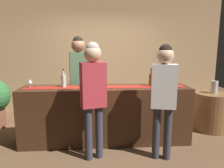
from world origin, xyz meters
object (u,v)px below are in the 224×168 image
(wine_glass_mid_counter, at_px, (83,80))
(round_side_table, at_px, (212,111))
(bartender, at_px, (79,72))
(wine_glass_near_customer, at_px, (30,81))
(vase_on_side_table, at_px, (214,87))
(wine_bottle_amber, at_px, (151,80))
(customer_sipping, at_px, (164,90))
(wine_bottle_clear, at_px, (64,81))
(customer_browsing, at_px, (93,89))

(wine_glass_mid_counter, distance_m, round_side_table, 2.62)
(bartender, xyz_separation_m, round_side_table, (2.61, -0.21, -0.78))
(wine_glass_near_customer, distance_m, vase_on_side_table, 3.39)
(wine_glass_mid_counter, height_order, bartender, bartender)
(round_side_table, bearing_deg, wine_bottle_amber, -164.90)
(wine_bottle_amber, xyz_separation_m, wine_glass_mid_counter, (-1.16, 0.06, -0.01))
(wine_glass_near_customer, relative_size, customer_sipping, 0.09)
(wine_bottle_clear, distance_m, vase_on_side_table, 2.85)
(customer_sipping, height_order, round_side_table, customer_sipping)
(wine_glass_mid_counter, height_order, customer_browsing, customer_browsing)
(wine_glass_mid_counter, bearing_deg, wine_bottle_amber, -2.75)
(bartender, height_order, vase_on_side_table, bartender)
(vase_on_side_table, bearing_deg, round_side_table, -155.09)
(wine_bottle_amber, xyz_separation_m, wine_bottle_clear, (-1.47, 0.02, 0.00))
(wine_glass_near_customer, bearing_deg, customer_browsing, -29.59)
(wine_bottle_clear, bearing_deg, vase_on_side_table, 7.05)
(wine_glass_near_customer, relative_size, vase_on_side_table, 0.60)
(wine_bottle_clear, distance_m, wine_glass_near_customer, 0.55)
(wine_bottle_amber, xyz_separation_m, wine_glass_near_customer, (-2.02, 0.02, -0.01))
(wine_bottle_amber, height_order, wine_bottle_clear, same)
(wine_bottle_amber, relative_size, round_side_table, 0.41)
(wine_bottle_clear, relative_size, customer_browsing, 0.18)
(wine_glass_mid_counter, height_order, round_side_table, wine_glass_mid_counter)
(wine_glass_mid_counter, bearing_deg, customer_browsing, -73.34)
(wine_bottle_clear, height_order, round_side_table, wine_bottle_clear)
(wine_bottle_clear, xyz_separation_m, customer_browsing, (0.50, -0.59, -0.03))
(wine_bottle_amber, distance_m, wine_bottle_clear, 1.47)
(customer_browsing, bearing_deg, customer_sipping, -20.24)
(customer_browsing, bearing_deg, wine_bottle_clear, 113.99)
(wine_bottle_amber, height_order, customer_browsing, customer_browsing)
(wine_bottle_clear, bearing_deg, round_side_table, 6.98)
(wine_bottle_amber, bearing_deg, bartender, 155.69)
(wine_glass_near_customer, xyz_separation_m, vase_on_side_table, (3.37, 0.35, -0.21))
(customer_sipping, bearing_deg, wine_glass_near_customer, 176.66)
(customer_browsing, relative_size, vase_on_side_table, 7.04)
(wine_glass_mid_counter, distance_m, customer_sipping, 1.37)
(customer_browsing, distance_m, vase_on_side_table, 2.51)
(wine_bottle_clear, bearing_deg, wine_glass_mid_counter, 6.92)
(wine_bottle_clear, height_order, customer_browsing, customer_browsing)
(wine_glass_mid_counter, relative_size, round_side_table, 0.19)
(wine_bottle_amber, bearing_deg, customer_browsing, -149.40)
(wine_glass_mid_counter, height_order, customer_sipping, customer_sipping)
(bartender, bearing_deg, wine_glass_mid_counter, 91.34)
(wine_glass_near_customer, distance_m, customer_browsing, 1.20)
(customer_sipping, bearing_deg, vase_on_side_table, 51.81)
(customer_sipping, bearing_deg, wine_bottle_amber, 105.92)
(customer_sipping, bearing_deg, round_side_table, 51.89)
(wine_glass_near_customer, distance_m, bartender, 0.93)
(wine_bottle_clear, xyz_separation_m, bartender, (0.20, 0.55, 0.08))
(customer_sipping, distance_m, round_side_table, 1.79)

